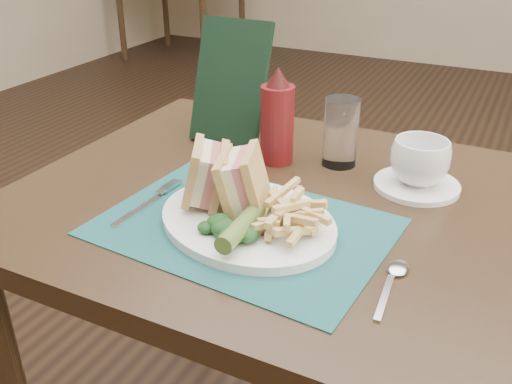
% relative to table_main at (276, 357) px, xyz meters
% --- Properties ---
extents(floor, '(7.00, 7.00, 0.00)m').
position_rel_table_main_xyz_m(floor, '(0.00, 0.50, -0.38)').
color(floor, black).
rests_on(floor, ground).
extents(wall_back, '(6.00, 0.00, 6.00)m').
position_rel_table_main_xyz_m(wall_back, '(0.00, 4.00, -0.38)').
color(wall_back, tan).
rests_on(wall_back, ground).
extents(table_main, '(0.90, 0.75, 0.75)m').
position_rel_table_main_xyz_m(table_main, '(0.00, 0.00, 0.00)').
color(table_main, black).
rests_on(table_main, ground).
extents(table_bg_left, '(0.90, 0.75, 0.75)m').
position_rel_table_main_xyz_m(table_bg_left, '(-2.36, 3.28, 0.00)').
color(table_bg_left, black).
rests_on(table_bg_left, ground).
extents(placemat, '(0.46, 0.34, 0.00)m').
position_rel_table_main_xyz_m(placemat, '(-0.00, -0.13, 0.38)').
color(placemat, '#174948').
rests_on(placemat, table_main).
extents(plate, '(0.36, 0.33, 0.01)m').
position_rel_table_main_xyz_m(plate, '(0.00, -0.12, 0.38)').
color(plate, white).
rests_on(plate, placemat).
extents(sandwich_half_a, '(0.11, 0.12, 0.10)m').
position_rel_table_main_xyz_m(sandwich_half_a, '(-0.10, -0.12, 0.44)').
color(sandwich_half_a, tan).
rests_on(sandwich_half_a, plate).
extents(sandwich_half_b, '(0.10, 0.12, 0.10)m').
position_rel_table_main_xyz_m(sandwich_half_b, '(-0.04, -0.11, 0.44)').
color(sandwich_half_b, tan).
rests_on(sandwich_half_b, plate).
extents(kale_garnish, '(0.11, 0.08, 0.03)m').
position_rel_table_main_xyz_m(kale_garnish, '(0.00, -0.18, 0.41)').
color(kale_garnish, '#133415').
rests_on(kale_garnish, plate).
extents(pickle_spear, '(0.04, 0.12, 0.03)m').
position_rel_table_main_xyz_m(pickle_spear, '(0.02, -0.19, 0.41)').
color(pickle_spear, '#476225').
rests_on(pickle_spear, plate).
extents(fries_pile, '(0.18, 0.20, 0.05)m').
position_rel_table_main_xyz_m(fries_pile, '(0.06, -0.11, 0.42)').
color(fries_pile, tan).
rests_on(fries_pile, plate).
extents(fork, '(0.04, 0.17, 0.01)m').
position_rel_table_main_xyz_m(fork, '(-0.18, -0.13, 0.38)').
color(fork, silver).
rests_on(fork, placemat).
extents(spoon, '(0.05, 0.15, 0.01)m').
position_rel_table_main_xyz_m(spoon, '(0.24, -0.18, 0.38)').
color(spoon, silver).
rests_on(spoon, table_main).
extents(saucer, '(0.16, 0.16, 0.01)m').
position_rel_table_main_xyz_m(saucer, '(0.21, 0.13, 0.38)').
color(saucer, white).
rests_on(saucer, table_main).
extents(coffee_cup, '(0.14, 0.14, 0.08)m').
position_rel_table_main_xyz_m(coffee_cup, '(0.21, 0.13, 0.43)').
color(coffee_cup, white).
rests_on(coffee_cup, saucer).
extents(drinking_glass, '(0.08, 0.08, 0.13)m').
position_rel_table_main_xyz_m(drinking_glass, '(0.05, 0.17, 0.44)').
color(drinking_glass, white).
rests_on(drinking_glass, table_main).
extents(ketchup_bottle, '(0.08, 0.08, 0.19)m').
position_rel_table_main_xyz_m(ketchup_bottle, '(-0.06, 0.13, 0.47)').
color(ketchup_bottle, '#560E11').
rests_on(ketchup_bottle, table_main).
extents(check_presenter, '(0.16, 0.10, 0.25)m').
position_rel_table_main_xyz_m(check_presenter, '(-0.20, 0.19, 0.50)').
color(check_presenter, black).
rests_on(check_presenter, table_main).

